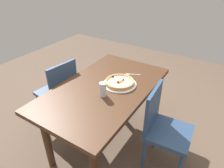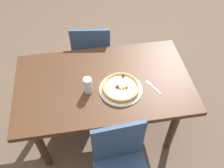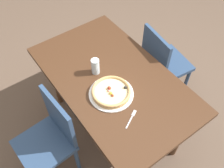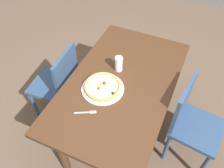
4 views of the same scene
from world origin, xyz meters
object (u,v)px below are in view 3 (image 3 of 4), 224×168
at_px(chair_near, 50,138).
at_px(pizza, 111,92).
at_px(plate, 111,94).
at_px(drinking_glass, 95,66).
at_px(chair_far, 162,63).
at_px(fork, 132,118).
at_px(dining_table, 113,85).

height_order(chair_near, pizza, chair_near).
distance_m(plate, pizza, 0.03).
distance_m(plate, drinking_glass, 0.27).
bearing_deg(plate, chair_far, 102.58).
height_order(chair_far, fork, chair_far).
bearing_deg(plate, chair_near, -99.09).
xyz_separation_m(chair_near, drinking_glass, (-0.17, 0.56, 0.33)).
relative_size(dining_table, chair_far, 1.63).
xyz_separation_m(fork, drinking_glass, (-0.51, 0.03, 0.07)).
bearing_deg(chair_near, drinking_glass, -76.94).
height_order(chair_near, plate, chair_near).
relative_size(plate, pizza, 1.15).
xyz_separation_m(chair_near, chair_far, (-0.08, 1.28, 0.00)).
distance_m(dining_table, fork, 0.41).
xyz_separation_m(dining_table, chair_far, (-0.04, 0.64, -0.16)).
bearing_deg(chair_far, pizza, -69.99).
height_order(chair_near, fork, chair_near).
height_order(dining_table, chair_far, chair_far).
bearing_deg(dining_table, fork, -16.31).
distance_m(chair_far, plate, 0.81).
bearing_deg(chair_far, fork, -53.17).
bearing_deg(chair_far, drinking_glass, -89.76).
distance_m(pizza, fork, 0.26).
height_order(pizza, drinking_glass, drinking_glass).
bearing_deg(chair_far, chair_near, -78.93).
distance_m(dining_table, drinking_glass, 0.23).
bearing_deg(drinking_glass, fork, -3.83).
relative_size(chair_near, pizza, 2.96).
bearing_deg(drinking_glass, dining_table, 30.67).
distance_m(fork, drinking_glass, 0.52).
relative_size(chair_far, drinking_glass, 6.39).
relative_size(dining_table, chair_near, 1.63).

